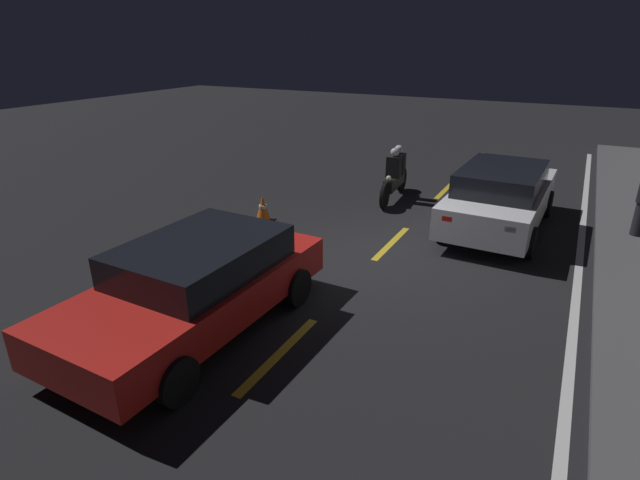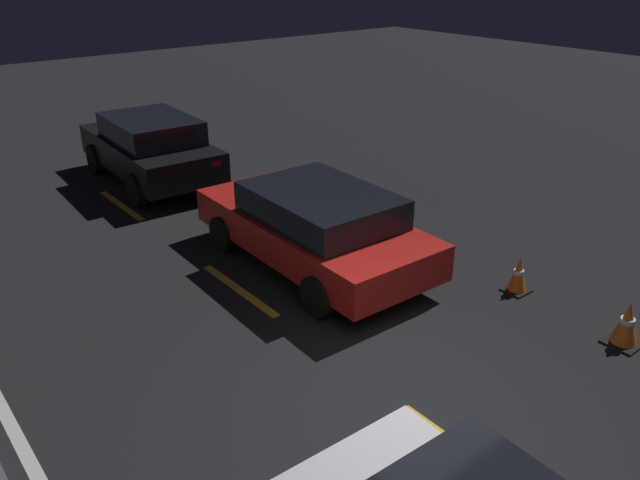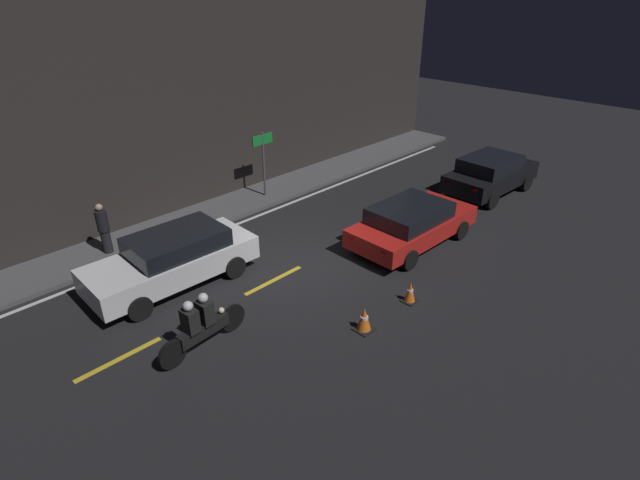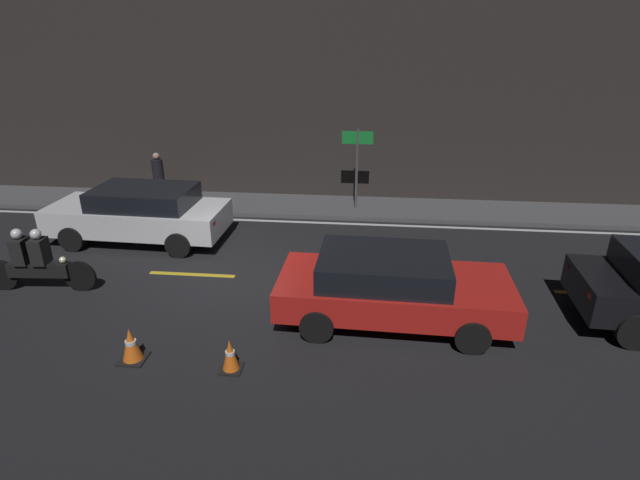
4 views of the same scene
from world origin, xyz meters
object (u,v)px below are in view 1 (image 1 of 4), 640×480
object	(u,v)px
traffic_cone_near	(263,209)
traffic_cone_mid	(213,232)
sedan_white	(501,196)
motorcycle	(395,175)
taxi_red	(196,283)

from	to	relation	value
traffic_cone_near	traffic_cone_mid	bearing A→B (deg)	-3.11
sedan_white	motorcycle	distance (m)	3.03
traffic_cone_mid	sedan_white	bearing A→B (deg)	126.29
taxi_red	traffic_cone_mid	distance (m)	3.25
sedan_white	traffic_cone_near	distance (m)	5.42
taxi_red	traffic_cone_near	distance (m)	4.72
sedan_white	taxi_red	distance (m)	7.16
taxi_red	traffic_cone_near	bearing A→B (deg)	-156.53
traffic_cone_near	traffic_cone_mid	xyz separation A→B (m)	(1.73, -0.09, -0.02)
sedan_white	motorcycle	world-z (taller)	sedan_white
sedan_white	taxi_red	bearing A→B (deg)	154.86
sedan_white	traffic_cone_mid	distance (m)	6.35
traffic_cone_near	traffic_cone_mid	world-z (taller)	traffic_cone_near
taxi_red	motorcycle	xyz separation A→B (m)	(-7.43, 0.41, -0.07)
motorcycle	traffic_cone_mid	bearing A→B (deg)	-29.39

